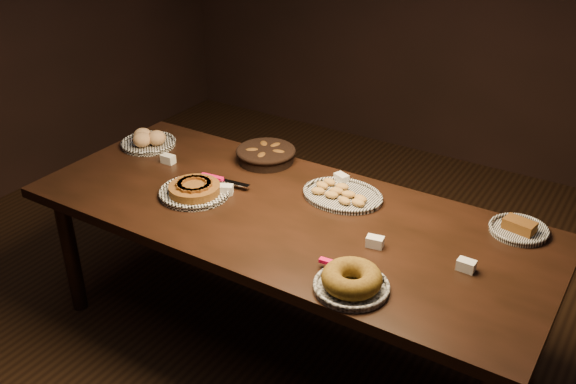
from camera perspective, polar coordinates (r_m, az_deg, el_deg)
The scene contains 9 objects.
ground at distance 3.35m, azimuth -0.21°, elevation -12.85°, with size 5.00×5.00×0.00m, color black.
buffet_table at distance 2.94m, azimuth -0.24°, elevation -2.94°, with size 2.40×1.00×0.75m.
apple_tart_plate at distance 3.06m, azimuth -8.28°, elevation 0.17°, with size 0.37×0.35×0.06m.
madeleine_platter at distance 3.01m, azimuth 4.79°, elevation -0.23°, with size 0.38×0.31×0.04m.
bundt_cake_plate at distance 2.41m, azimuth 5.67°, elevation -7.87°, with size 0.32×0.29×0.09m.
croissant_basket at distance 3.34m, azimuth -1.98°, elevation 3.43°, with size 0.31×0.31×0.08m.
bread_roll_plate at distance 3.60m, azimuth -12.35°, elevation 4.51°, with size 0.30×0.30×0.09m.
loaf_plate at distance 2.91m, azimuth 19.83°, elevation -3.09°, with size 0.25×0.25×0.06m.
tent_cards at distance 2.93m, azimuth 1.54°, elevation -0.94°, with size 1.69×0.49×0.04m.
Camera 1 is at (1.35, -2.11, 2.22)m, focal length 40.00 mm.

